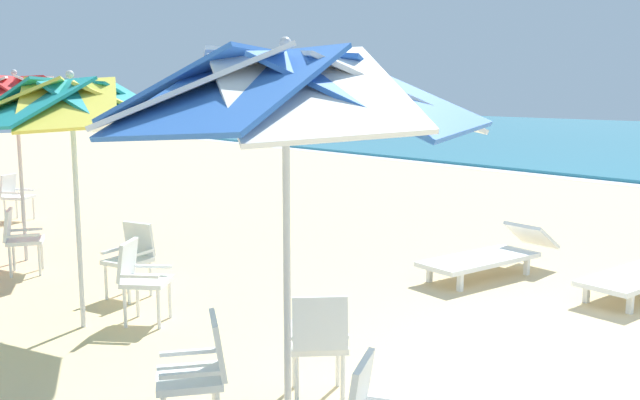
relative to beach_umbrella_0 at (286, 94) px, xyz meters
name	(u,v)px	position (x,y,z in m)	size (l,w,h in m)	color
ground_plane	(599,366)	(0.65, 2.90, -2.36)	(80.00, 80.00, 0.00)	beige
beach_umbrella_0	(286,94)	(0.00, 0.00, 0.00)	(2.60, 2.60, 2.72)	silver
plastic_chair_0	(319,339)	(-0.36, 0.56, -1.87)	(0.63, 0.62, 0.87)	white
plastic_chair_2	(199,370)	(-0.41, -0.45, -1.87)	(0.59, 0.61, 0.87)	white
beach_umbrella_1	(72,106)	(-3.19, -0.26, -0.12)	(2.21, 2.21, 2.58)	silver
plastic_chair_3	(132,255)	(-3.88, 0.59, -1.87)	(0.58, 0.60, 0.87)	white
plastic_chair_4	(140,276)	(-2.94, 0.27, -1.87)	(0.63, 0.63, 0.87)	white
beach_umbrella_2	(16,97)	(-6.50, 0.13, -0.06)	(2.59, 2.59, 2.68)	silver
plastic_chair_5	(19,237)	(-5.77, -0.14, -1.87)	(0.57, 0.59, 0.87)	white
plastic_chair_7	(15,194)	(-9.84, 0.92, -1.87)	(0.63, 0.63, 0.87)	white
sun_lounger_2	(490,255)	(-1.83, 4.59, -2.08)	(0.71, 2.17, 0.62)	white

